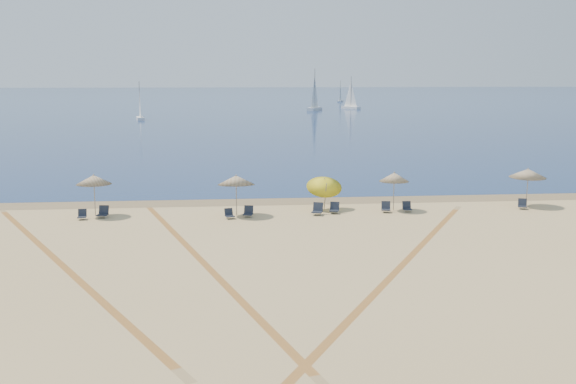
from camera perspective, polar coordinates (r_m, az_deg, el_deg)
name	(u,v)px	position (r m, az deg, el deg)	size (l,w,h in m)	color
ground	(346,335)	(22.88, 4.90, -11.79)	(160.00, 160.00, 0.00)	tan
ocean	(233,98)	(246.09, -4.62, 7.82)	(500.00, 500.00, 0.00)	#0C2151
wet_sand	(282,201)	(45.86, -0.48, -0.75)	(500.00, 500.00, 0.00)	olive
umbrella_1	(94,180)	(42.22, -15.91, 1.00)	(2.10, 2.10, 2.56)	gray
umbrella_2	(236,180)	(40.91, -4.35, 1.00)	(2.24, 2.26, 2.51)	gray
umbrella_3	(324,183)	(42.66, 3.06, 0.72)	(2.22, 2.22, 2.45)	gray
umbrella_4	(394,177)	(42.87, 8.85, 1.24)	(1.85, 1.85, 2.45)	gray
umbrella_5	(528,173)	(46.31, 19.39, 1.49)	(2.33, 2.34, 2.49)	gray
chair_1	(82,215)	(41.82, -16.80, -1.85)	(0.52, 0.60, 0.59)	black
chair_2	(103,212)	(42.00, -15.17, -1.65)	(0.68, 0.77, 0.70)	black
chair_3	(229,214)	(40.42, -4.93, -1.85)	(0.63, 0.69, 0.59)	black
chair_4	(248,212)	(40.80, -3.34, -1.68)	(0.67, 0.74, 0.66)	black
chair_5	(318,209)	(41.37, 2.48, -1.47)	(0.81, 0.87, 0.73)	black
chair_6	(334,208)	(41.89, 3.90, -1.37)	(0.72, 0.78, 0.68)	black
chair_7	(386,208)	(42.54, 8.17, -1.29)	(0.67, 0.74, 0.66)	black
chair_8	(407,207)	(42.94, 9.90, -1.25)	(0.55, 0.64, 0.63)	black
chair_9	(522,204)	(45.63, 18.98, -0.99)	(0.72, 0.77, 0.64)	black
sailboat_0	(340,95)	(212.67, 4.39, 8.05)	(2.52, 4.48, 6.50)	white
sailboat_1	(140,108)	(131.05, -12.25, 6.86)	(2.06, 4.93, 7.14)	white
sailboat_2	(315,98)	(161.15, 2.24, 7.85)	(4.37, 6.56, 9.69)	white
sailboat_3	(351,99)	(169.61, 5.26, 7.74)	(4.23, 5.08, 7.91)	white
tire_tracks	(220,261)	(31.42, -5.68, -5.75)	(53.89, 40.45, 0.00)	tan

